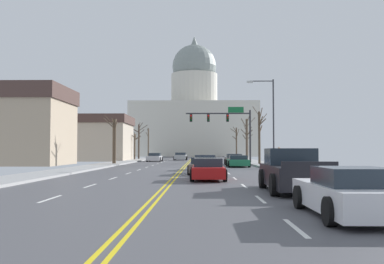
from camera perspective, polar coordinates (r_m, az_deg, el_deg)
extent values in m
cube|color=#4B4B50|center=(38.44, -1.19, -4.88)|extent=(14.00, 180.00, 0.06)
cube|color=yellow|center=(38.44, -1.37, -4.84)|extent=(0.10, 176.40, 0.00)
cube|color=yellow|center=(38.43, -1.01, -4.84)|extent=(0.10, 176.40, 0.00)
cube|color=silver|center=(9.43, 13.61, -12.28)|extent=(0.12, 2.20, 0.00)
cube|color=silver|center=(14.50, 9.09, -8.82)|extent=(0.12, 2.20, 0.00)
cube|color=silver|center=(19.64, 6.95, -7.14)|extent=(0.12, 2.20, 0.00)
cube|color=silver|center=(24.81, 5.71, -6.16)|extent=(0.12, 2.20, 0.00)
cube|color=silver|center=(29.98, 4.90, -5.51)|extent=(0.12, 2.20, 0.00)
cube|color=silver|center=(35.17, 4.33, -5.06)|extent=(0.12, 2.20, 0.00)
cube|color=silver|center=(40.35, 3.91, -4.72)|extent=(0.12, 2.20, 0.00)
cube|color=silver|center=(45.55, 3.58, -4.45)|extent=(0.12, 2.20, 0.00)
cube|color=silver|center=(50.74, 3.32, -4.24)|extent=(0.12, 2.20, 0.00)
cube|color=silver|center=(55.93, 3.11, -4.07)|extent=(0.12, 2.20, 0.00)
cube|color=silver|center=(61.13, 2.93, -3.93)|extent=(0.12, 2.20, 0.00)
cube|color=silver|center=(66.32, 2.79, -3.81)|extent=(0.12, 2.20, 0.00)
cube|color=silver|center=(71.52, 2.66, -3.71)|extent=(0.12, 2.20, 0.00)
cube|color=silver|center=(76.72, 2.55, -3.62)|extent=(0.12, 2.20, 0.00)
cube|color=silver|center=(81.91, 2.46, -3.55)|extent=(0.12, 2.20, 0.00)
cube|color=silver|center=(87.11, 2.37, -3.48)|extent=(0.12, 2.20, 0.00)
cube|color=silver|center=(92.31, 2.30, -3.42)|extent=(0.12, 2.20, 0.00)
cube|color=silver|center=(97.51, 2.23, -3.36)|extent=(0.12, 2.20, 0.00)
cube|color=silver|center=(102.70, 2.17, -3.32)|extent=(0.12, 2.20, 0.00)
cube|color=silver|center=(15.21, -18.34, -8.43)|extent=(0.12, 2.20, 0.00)
cube|color=silver|center=(20.17, -13.40, -6.97)|extent=(0.12, 2.20, 0.00)
cube|color=silver|center=(25.23, -10.44, -6.07)|extent=(0.12, 2.20, 0.00)
cube|color=silver|center=(30.33, -8.47, -5.46)|extent=(0.12, 2.20, 0.00)
cube|color=silver|center=(35.46, -7.08, -5.02)|extent=(0.12, 2.20, 0.00)
cube|color=silver|center=(40.61, -6.04, -4.69)|extent=(0.12, 2.20, 0.00)
cube|color=silver|center=(45.77, -5.23, -4.44)|extent=(0.12, 2.20, 0.00)
cube|color=silver|center=(50.94, -4.59, -4.23)|extent=(0.12, 2.20, 0.00)
cube|color=silver|center=(56.12, -4.07, -4.07)|extent=(0.12, 2.20, 0.00)
cube|color=silver|center=(61.30, -3.63, -3.93)|extent=(0.12, 2.20, 0.00)
cube|color=silver|center=(66.48, -3.27, -3.81)|extent=(0.12, 2.20, 0.00)
cube|color=silver|center=(71.67, -2.95, -3.71)|extent=(0.12, 2.20, 0.00)
cube|color=silver|center=(76.85, -2.68, -3.62)|extent=(0.12, 2.20, 0.00)
cube|color=silver|center=(82.04, -2.45, -3.54)|extent=(0.12, 2.20, 0.00)
cube|color=silver|center=(87.23, -2.24, -3.48)|extent=(0.12, 2.20, 0.00)
cube|color=silver|center=(92.42, -2.05, -3.42)|extent=(0.12, 2.20, 0.00)
cube|color=silver|center=(97.61, -1.89, -3.36)|extent=(0.12, 2.20, 0.00)
cube|color=silver|center=(102.81, -1.74, -3.32)|extent=(0.12, 2.20, 0.00)
cube|color=#989898|center=(39.04, 11.42, -4.65)|extent=(3.00, 180.00, 0.14)
cube|color=#989898|center=(39.68, -13.59, -4.60)|extent=(3.00, 180.00, 0.14)
cylinder|color=#28282D|center=(52.30, 7.75, -0.55)|extent=(0.22, 0.22, 6.33)
cylinder|color=#28282D|center=(52.15, 3.47, 2.48)|extent=(7.80, 0.16, 0.16)
cube|color=black|center=(52.17, 4.76, 1.87)|extent=(0.32, 0.28, 0.92)
sphere|color=red|center=(52.03, 4.77, 2.19)|extent=(0.22, 0.22, 0.22)
sphere|color=#332B05|center=(52.01, 4.77, 1.88)|extent=(0.22, 0.22, 0.22)
sphere|color=black|center=(51.99, 4.77, 1.57)|extent=(0.22, 0.22, 0.22)
cube|color=black|center=(52.07, 2.19, 1.87)|extent=(0.32, 0.28, 0.92)
sphere|color=red|center=(51.93, 2.19, 2.19)|extent=(0.22, 0.22, 0.22)
sphere|color=#332B05|center=(51.91, 2.19, 1.88)|extent=(0.22, 0.22, 0.22)
sphere|color=black|center=(51.89, 2.19, 1.57)|extent=(0.22, 0.22, 0.22)
cube|color=black|center=(52.07, -0.13, 1.87)|extent=(0.32, 0.28, 0.92)
sphere|color=red|center=(51.93, -0.14, 2.19)|extent=(0.22, 0.22, 0.22)
sphere|color=#332B05|center=(51.91, -0.14, 1.88)|extent=(0.22, 0.22, 0.22)
sphere|color=black|center=(51.89, -0.14, 1.57)|extent=(0.22, 0.22, 0.22)
cube|color=#146033|center=(52.35, 5.86, 2.97)|extent=(1.90, 0.06, 0.70)
cylinder|color=#333338|center=(39.57, 10.80, 1.22)|extent=(0.14, 0.14, 7.93)
cylinder|color=#333338|center=(39.83, 9.24, 6.71)|extent=(2.13, 0.09, 0.09)
cube|color=#B2B2AD|center=(39.68, 7.71, 6.63)|extent=(0.56, 0.24, 0.16)
cube|color=beige|center=(115.71, 0.31, 0.18)|extent=(32.33, 23.88, 13.73)
cylinder|color=beige|center=(116.75, 0.31, 5.64)|extent=(12.49, 12.49, 8.48)
sphere|color=gray|center=(117.80, 0.31, 8.69)|extent=(11.94, 11.94, 11.94)
cone|color=gray|center=(119.39, 0.31, 12.06)|extent=(1.80, 1.80, 2.40)
cube|color=#6B6056|center=(47.97, 5.58, -3.80)|extent=(1.81, 4.70, 0.59)
cube|color=#232D38|center=(47.57, 5.61, -3.19)|extent=(1.58, 2.26, 0.45)
cylinder|color=black|center=(49.37, 4.43, -3.92)|extent=(0.23, 0.64, 0.64)
cylinder|color=black|center=(49.49, 6.48, -3.91)|extent=(0.23, 0.64, 0.64)
cylinder|color=black|center=(46.47, 4.61, -4.02)|extent=(0.23, 0.64, 0.64)
cylinder|color=black|center=(46.60, 6.79, -4.00)|extent=(0.23, 0.64, 0.64)
cube|color=#1E7247|center=(41.75, 6.11, -4.03)|extent=(1.89, 4.62, 0.56)
cube|color=#232D38|center=(41.56, 6.13, -3.38)|extent=(1.66, 2.11, 0.40)
cylinder|color=black|center=(43.10, 4.69, -4.14)|extent=(0.22, 0.64, 0.64)
cylinder|color=black|center=(43.27, 7.19, -4.13)|extent=(0.22, 0.64, 0.64)
cylinder|color=black|center=(40.25, 4.96, -4.27)|extent=(0.22, 0.64, 0.64)
cylinder|color=black|center=(40.42, 7.63, -4.25)|extent=(0.22, 0.64, 0.64)
cube|color=navy|center=(35.51, 1.68, -4.29)|extent=(1.97, 4.70, 0.60)
cube|color=#232D38|center=(35.18, 1.69, -3.45)|extent=(1.68, 2.06, 0.45)
cylinder|color=black|center=(36.93, 0.16, -4.44)|extent=(0.24, 0.65, 0.64)
cylinder|color=black|center=(37.00, 3.03, -4.44)|extent=(0.24, 0.65, 0.64)
cylinder|color=black|center=(34.05, 0.21, -4.62)|extent=(0.24, 0.65, 0.64)
cylinder|color=black|center=(34.12, 3.32, -4.61)|extent=(0.24, 0.65, 0.64)
cube|color=#6B6056|center=(29.27, 1.59, -4.74)|extent=(1.97, 4.56, 0.56)
cube|color=#232D38|center=(28.86, 1.58, -3.80)|extent=(1.69, 2.01, 0.43)
cylinder|color=black|center=(30.70, -0.13, -4.86)|extent=(0.23, 0.64, 0.64)
cylinder|color=black|center=(30.68, 3.37, -4.85)|extent=(0.23, 0.64, 0.64)
cylinder|color=black|center=(27.91, -0.38, -5.10)|extent=(0.23, 0.64, 0.64)
cylinder|color=black|center=(27.88, 3.48, -5.10)|extent=(0.23, 0.64, 0.64)
cube|color=#B71414|center=(23.55, 2.13, -5.29)|extent=(1.71, 4.49, 0.57)
cube|color=#232D38|center=(23.43, 2.13, -4.07)|extent=(1.50, 2.04, 0.45)
cylinder|color=black|center=(24.94, 0.10, -5.42)|extent=(0.22, 0.64, 0.64)
cylinder|color=black|center=(24.98, 4.02, -5.41)|extent=(0.22, 0.64, 0.64)
cylinder|color=black|center=(22.17, 0.00, -5.80)|extent=(0.22, 0.64, 0.64)
cylinder|color=black|center=(22.21, 4.41, -5.79)|extent=(0.22, 0.64, 0.64)
cube|color=black|center=(17.29, 13.40, -5.68)|extent=(2.12, 5.45, 0.81)
cube|color=#1E2833|center=(18.01, 12.91, -3.20)|extent=(1.89, 1.88, 0.67)
cube|color=black|center=(14.68, 15.40, -4.24)|extent=(1.86, 0.14, 0.22)
cylinder|color=black|center=(18.74, 9.39, -6.14)|extent=(0.30, 0.81, 0.80)
cylinder|color=black|center=(19.10, 15.44, -6.02)|extent=(0.30, 0.81, 0.80)
cylinder|color=black|center=(15.53, 10.91, -6.91)|extent=(0.30, 0.81, 0.80)
cylinder|color=black|center=(15.96, 18.13, -6.71)|extent=(0.30, 0.81, 0.80)
cube|color=silver|center=(11.31, 20.02, -8.14)|extent=(1.75, 4.52, 0.63)
cube|color=#232D38|center=(10.89, 20.67, -5.56)|extent=(1.53, 1.98, 0.43)
cylinder|color=black|center=(12.42, 14.07, -8.39)|extent=(0.22, 0.64, 0.64)
cylinder|color=black|center=(12.92, 21.63, -8.06)|extent=(0.22, 0.64, 0.64)
cylinder|color=black|center=(9.74, 17.91, -10.03)|extent=(0.22, 0.64, 0.64)
cube|color=silver|center=(61.39, -4.99, -3.48)|extent=(1.89, 4.38, 0.62)
cube|color=#232D38|center=(61.68, -4.96, -2.99)|extent=(1.62, 2.03, 0.42)
cylinder|color=black|center=(59.94, -4.30, -3.66)|extent=(0.23, 0.64, 0.64)
cylinder|color=black|center=(60.17, -6.01, -3.64)|extent=(0.23, 0.64, 0.64)
cylinder|color=black|center=(62.62, -4.02, -3.60)|extent=(0.23, 0.64, 0.64)
cylinder|color=black|center=(62.84, -5.66, -3.59)|extent=(0.23, 0.64, 0.64)
cube|color=#9EA3A8|center=(69.43, -1.53, -3.35)|extent=(1.95, 4.72, 0.67)
cube|color=#232D38|center=(69.79, -1.51, -2.91)|extent=(1.68, 2.35, 0.39)
cylinder|color=black|center=(67.93, -0.83, -3.51)|extent=(0.23, 0.64, 0.64)
cylinder|color=black|center=(68.05, -2.39, -3.51)|extent=(0.23, 0.64, 0.64)
cylinder|color=black|center=(70.83, -0.70, -3.47)|extent=(0.23, 0.64, 0.64)
cylinder|color=black|center=(70.95, -2.21, -3.47)|extent=(0.23, 0.64, 0.64)
cube|color=tan|center=(50.22, -21.68, -0.19)|extent=(9.44, 9.24, 6.84)
cube|color=#47332D|center=(50.55, -21.60, 4.63)|extent=(9.81, 9.61, 1.67)
cube|color=#B2A38E|center=(66.38, -13.36, -1.38)|extent=(11.52, 9.51, 5.50)
cube|color=#47332D|center=(66.52, -13.33, 1.53)|extent=(11.98, 9.89, 1.24)
cylinder|color=brown|center=(65.94, 7.33, -1.44)|extent=(0.34, 0.34, 5.18)
cylinder|color=brown|center=(65.95, 7.69, -0.66)|extent=(0.89, 0.18, 0.82)
cylinder|color=brown|center=(65.79, 7.63, 0.07)|extent=(0.76, 0.56, 1.43)
cylinder|color=brown|center=(65.22, 7.23, -0.53)|extent=(0.50, 1.52, 0.93)
cylinder|color=brown|center=(65.77, 7.04, -0.75)|extent=(0.81, 0.44, 0.98)
cylinder|color=#4C3D2D|center=(48.45, -10.31, -1.22)|extent=(0.40, 0.40, 4.92)
cylinder|color=#4C3D2D|center=(48.17, -10.49, 1.42)|extent=(0.30, 0.89, 0.76)
cylinder|color=#4C3D2D|center=(48.05, -10.99, 1.14)|extent=(1.08, 1.30, 1.12)
cylinder|color=#4C3D2D|center=(49.18, -10.16, 1.11)|extent=(0.15, 1.38, 1.18)
cylinder|color=#4C3D2D|center=(47.91, -10.16, 0.67)|extent=(0.57, 1.23, 1.05)
cylinder|color=#4C3D2D|center=(48.12, -10.95, 1.49)|extent=(1.01, 1.15, 1.25)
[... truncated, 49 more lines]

